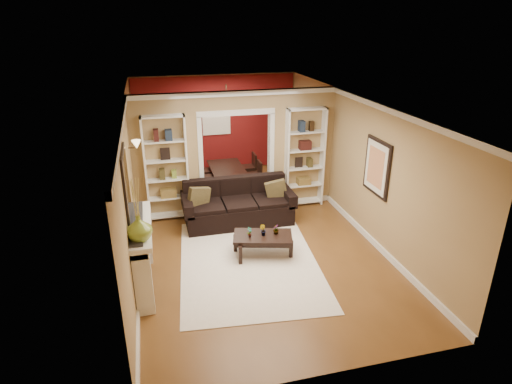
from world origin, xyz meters
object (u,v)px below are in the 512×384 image
object	(u,v)px
bookshelf_left	(166,169)
coffee_table	(263,245)
dining_table	(228,177)
bookshelf_right	(304,158)
sofa	(238,203)
fireplace	(144,255)

from	to	relation	value
bookshelf_left	coffee_table	bearing A→B (deg)	-52.07
bookshelf_left	dining_table	bearing A→B (deg)	43.14
coffee_table	bookshelf_right	distance (m)	2.70
coffee_table	bookshelf_left	xyz separation A→B (m)	(-1.58, 2.03, 0.95)
sofa	fireplace	size ratio (longest dim) A/B	1.38
fireplace	dining_table	xyz separation A→B (m)	(2.14, 4.03, -0.31)
fireplace	dining_table	distance (m)	4.57
bookshelf_right	dining_table	xyz separation A→B (m)	(-1.50, 1.50, -0.88)
coffee_table	fireplace	bearing A→B (deg)	-151.66
sofa	bookshelf_right	world-z (taller)	bookshelf_right
coffee_table	sofa	bearing A→B (deg)	111.16
coffee_table	fireplace	xyz separation A→B (m)	(-2.12, -0.50, 0.38)
bookshelf_left	fireplace	world-z (taller)	bookshelf_left
bookshelf_left	dining_table	world-z (taller)	bookshelf_left
coffee_table	fireplace	distance (m)	2.21
sofa	bookshelf_left	size ratio (longest dim) A/B	1.02
coffee_table	bookshelf_left	bearing A→B (deg)	142.91
sofa	bookshelf_left	distance (m)	1.68
sofa	dining_table	world-z (taller)	sofa
bookshelf_left	fireplace	size ratio (longest dim) A/B	1.35
bookshelf_right	sofa	bearing A→B (deg)	-160.93
bookshelf_left	bookshelf_right	distance (m)	3.10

